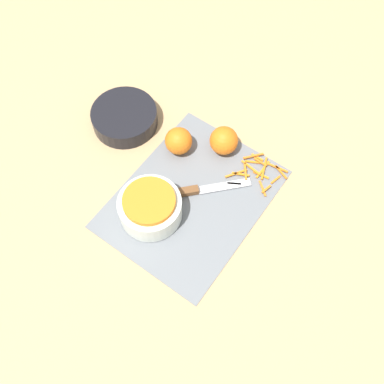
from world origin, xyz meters
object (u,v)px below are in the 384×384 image
(bowl_dark, at_px, (125,117))
(orange_right, at_px, (224,141))
(orange_left, at_px, (179,141))
(knife, at_px, (192,191))
(bowl_speckled, at_px, (150,207))

(bowl_dark, relative_size, orange_right, 2.38)
(orange_left, bearing_deg, knife, -129.77)
(orange_right, bearing_deg, orange_left, 125.72)
(knife, height_order, orange_right, orange_right)
(bowl_dark, xyz_separation_m, orange_left, (0.01, -0.17, 0.02))
(bowl_dark, distance_m, orange_left, 0.18)
(bowl_dark, distance_m, knife, 0.29)
(orange_right, bearing_deg, knife, -176.61)
(bowl_dark, xyz_separation_m, orange_right, (0.08, -0.27, 0.02))
(bowl_dark, relative_size, knife, 1.00)
(bowl_speckled, bearing_deg, orange_right, -7.90)
(orange_left, bearing_deg, bowl_speckled, -163.14)
(knife, distance_m, orange_right, 0.16)
(bowl_dark, bearing_deg, orange_left, -85.48)
(knife, bearing_deg, orange_left, 93.45)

